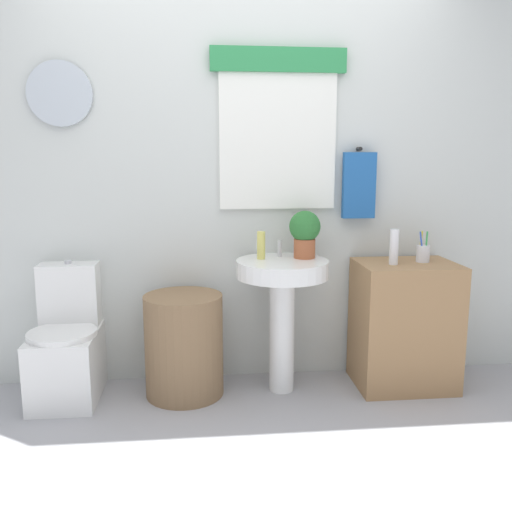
{
  "coord_description": "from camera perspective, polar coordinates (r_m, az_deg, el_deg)",
  "views": [
    {
      "loc": [
        -0.22,
        -2.18,
        1.38
      ],
      "look_at": [
        0.08,
        0.8,
        0.83
      ],
      "focal_mm": 37.72,
      "sensor_mm": 36.0,
      "label": 1
    }
  ],
  "objects": [
    {
      "name": "faucet",
      "position": [
        3.23,
        2.52,
        0.82
      ],
      "size": [
        0.03,
        0.03,
        0.1
      ],
      "primitive_type": "cylinder",
      "color": "silver",
      "rests_on": "pedestal_sink"
    },
    {
      "name": "toothbrush_cup",
      "position": [
        3.37,
        17.28,
        0.3
      ],
      "size": [
        0.08,
        0.08,
        0.19
      ],
      "color": "silver",
      "rests_on": "wooden_cabinet"
    },
    {
      "name": "back_wall",
      "position": [
        3.34,
        -1.93,
        9.05
      ],
      "size": [
        4.4,
        0.18,
        2.6
      ],
      "color": "silver",
      "rests_on": "ground_plane"
    },
    {
      "name": "ground_plane",
      "position": [
        2.59,
        0.02,
        -21.85
      ],
      "size": [
        8.0,
        8.0,
        0.0
      ],
      "primitive_type": "plane",
      "color": "#A3A3A8"
    },
    {
      "name": "wooden_cabinet",
      "position": [
        3.42,
        15.44,
        -7.03
      ],
      "size": [
        0.58,
        0.44,
        0.77
      ],
      "primitive_type": "cube",
      "color": "#9E754C",
      "rests_on": "ground_plane"
    },
    {
      "name": "toilet",
      "position": [
        3.35,
        -19.35,
        -9.15
      ],
      "size": [
        0.38,
        0.51,
        0.79
      ],
      "color": "white",
      "rests_on": "ground_plane"
    },
    {
      "name": "potted_plant",
      "position": [
        3.18,
        5.19,
        2.62
      ],
      "size": [
        0.19,
        0.19,
        0.28
      ],
      "color": "#AD5B38",
      "rests_on": "pedestal_sink"
    },
    {
      "name": "pedestal_sink",
      "position": [
        3.16,
        2.8,
        -3.82
      ],
      "size": [
        0.54,
        0.54,
        0.8
      ],
      "color": "white",
      "rests_on": "ground_plane"
    },
    {
      "name": "soap_bottle",
      "position": [
        3.14,
        0.54,
        1.14
      ],
      "size": [
        0.05,
        0.05,
        0.16
      ],
      "primitive_type": "cylinder",
      "color": "#DBD166",
      "rests_on": "pedestal_sink"
    },
    {
      "name": "laundry_hamper",
      "position": [
        3.22,
        -7.64,
        -9.34
      ],
      "size": [
        0.46,
        0.46,
        0.6
      ],
      "primitive_type": "cylinder",
      "color": "#846647",
      "rests_on": "ground_plane"
    },
    {
      "name": "lotion_bottle",
      "position": [
        3.23,
        14.42,
        0.93
      ],
      "size": [
        0.05,
        0.05,
        0.21
      ],
      "primitive_type": "cylinder",
      "color": "white",
      "rests_on": "wooden_cabinet"
    }
  ]
}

